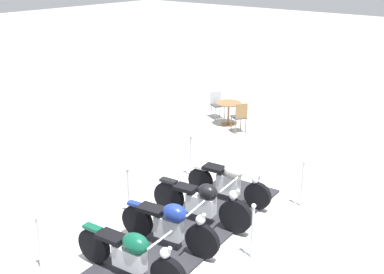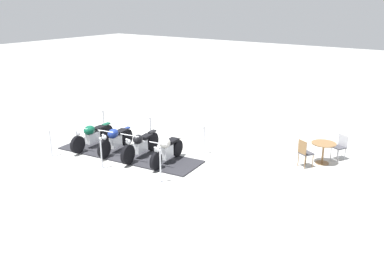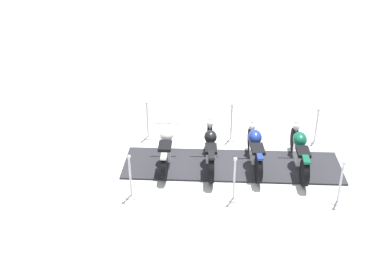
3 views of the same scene
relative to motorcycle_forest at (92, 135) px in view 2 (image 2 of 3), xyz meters
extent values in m
plane|color=silver|center=(-1.67, -0.21, -0.51)|extent=(80.00, 80.00, 0.00)
cube|color=#28282D|center=(-1.67, -0.21, -0.49)|extent=(5.71, 2.13, 0.04)
cylinder|color=black|center=(-0.09, 0.78, -0.14)|extent=(0.20, 0.67, 0.66)
cylinder|color=black|center=(0.09, -0.85, -0.14)|extent=(0.20, 0.67, 0.66)
cube|color=silver|center=(0.00, -0.03, -0.10)|extent=(0.29, 0.63, 0.38)
ellipsoid|color=#0F5138|center=(-0.01, 0.12, 0.24)|extent=(0.40, 0.54, 0.34)
cube|color=black|center=(0.05, -0.42, 0.19)|extent=(0.36, 0.54, 0.08)
cube|color=#0F5138|center=(0.09, -0.85, 0.22)|extent=(0.19, 0.38, 0.06)
cylinder|color=silver|center=(-0.08, 0.70, 0.14)|extent=(0.10, 0.31, 0.56)
cylinder|color=silver|center=(-0.07, 0.62, 0.48)|extent=(0.63, 0.11, 0.04)
sphere|color=silver|center=(-0.08, 0.72, 0.28)|extent=(0.18, 0.18, 0.18)
cylinder|color=black|center=(-1.24, 0.55, -0.13)|extent=(0.22, 0.68, 0.67)
cylinder|color=black|center=(-0.99, -0.86, -0.13)|extent=(0.22, 0.68, 0.67)
cube|color=silver|center=(-1.12, -0.15, -0.08)|extent=(0.29, 0.58, 0.41)
ellipsoid|color=navy|center=(-1.14, -0.02, 0.28)|extent=(0.43, 0.54, 0.35)
cube|color=black|center=(-1.05, -0.52, 0.23)|extent=(0.40, 0.56, 0.08)
cube|color=navy|center=(-0.99, -0.86, 0.23)|extent=(0.19, 0.38, 0.06)
cylinder|color=silver|center=(-1.23, 0.48, 0.15)|extent=(0.12, 0.28, 0.57)
cylinder|color=silver|center=(-1.22, 0.41, 0.50)|extent=(0.65, 0.15, 0.04)
sphere|color=silver|center=(-1.23, 0.51, 0.30)|extent=(0.18, 0.18, 0.18)
cylinder|color=black|center=(-2.35, 0.51, -0.12)|extent=(0.23, 0.71, 0.70)
cylinder|color=black|center=(-2.12, -1.06, -0.12)|extent=(0.23, 0.71, 0.70)
cube|color=silver|center=(-2.23, -0.27, -0.08)|extent=(0.32, 0.64, 0.39)
ellipsoid|color=black|center=(-2.26, -0.12, 0.25)|extent=(0.38, 0.47, 0.32)
cube|color=black|center=(-2.18, -0.65, 0.20)|extent=(0.36, 0.50, 0.08)
cube|color=black|center=(-2.12, -1.06, 0.26)|extent=(0.21, 0.40, 0.06)
cylinder|color=silver|center=(-2.34, 0.43, 0.18)|extent=(0.11, 0.31, 0.59)
cylinder|color=silver|center=(-2.33, 0.35, 0.53)|extent=(0.75, 0.15, 0.04)
sphere|color=silver|center=(-2.34, 0.45, 0.33)|extent=(0.18, 0.18, 0.18)
cylinder|color=black|center=(-3.45, 0.32, -0.16)|extent=(0.19, 0.61, 0.60)
cylinder|color=black|center=(-3.26, -1.11, -0.16)|extent=(0.19, 0.61, 0.60)
cube|color=silver|center=(-3.35, -0.39, -0.08)|extent=(0.28, 0.54, 0.44)
ellipsoid|color=silver|center=(-3.37, -0.26, 0.29)|extent=(0.41, 0.50, 0.35)
cube|color=black|center=(-3.31, -0.75, 0.24)|extent=(0.38, 0.54, 0.08)
cube|color=silver|center=(-3.26, -1.11, 0.17)|extent=(0.18, 0.35, 0.06)
cylinder|color=silver|center=(-3.44, 0.24, 0.09)|extent=(0.11, 0.32, 0.51)
cylinder|color=silver|center=(-3.42, 0.16, 0.41)|extent=(0.69, 0.12, 0.04)
sphere|color=silver|center=(-3.44, 0.25, 0.21)|extent=(0.18, 0.18, 0.18)
cylinder|color=silver|center=(-1.83, 1.23, -0.50)|extent=(0.33, 0.33, 0.03)
cylinder|color=silver|center=(-1.83, 1.23, 0.02)|extent=(0.05, 0.05, 1.02)
sphere|color=silver|center=(-1.83, 1.23, 0.57)|extent=(0.09, 0.09, 0.09)
cylinder|color=silver|center=(0.53, 1.49, -0.50)|extent=(0.36, 0.36, 0.03)
cylinder|color=silver|center=(0.53, 1.49, -0.02)|extent=(0.05, 0.05, 0.92)
sphere|color=silver|center=(0.53, 1.49, 0.47)|extent=(0.09, 0.09, 0.09)
cylinder|color=silver|center=(0.84, -1.41, -0.50)|extent=(0.33, 0.33, 0.03)
cylinder|color=silver|center=(0.84, -1.41, 0.01)|extent=(0.05, 0.05, 0.99)
sphere|color=silver|center=(0.84, -1.41, 0.54)|extent=(0.09, 0.09, 0.09)
cylinder|color=silver|center=(-3.88, -1.91, -0.50)|extent=(0.34, 0.34, 0.03)
cylinder|color=silver|center=(-3.88, -1.91, 0.01)|extent=(0.05, 0.05, 1.00)
sphere|color=silver|center=(-3.88, -1.91, 0.55)|extent=(0.09, 0.09, 0.09)
cylinder|color=silver|center=(-4.19, 0.98, -0.50)|extent=(0.32, 0.32, 0.03)
cylinder|color=silver|center=(-4.19, 0.98, 0.02)|extent=(0.05, 0.05, 1.02)
sphere|color=silver|center=(-4.19, 0.98, 0.57)|extent=(0.09, 0.09, 0.09)
cylinder|color=silver|center=(-1.52, -1.66, -0.50)|extent=(0.29, 0.29, 0.03)
cylinder|color=silver|center=(-1.52, -1.66, 0.02)|extent=(0.05, 0.05, 1.01)
sphere|color=silver|center=(-1.52, -1.66, 0.56)|extent=(0.09, 0.09, 0.09)
cylinder|color=olive|center=(-7.76, -3.55, -0.50)|extent=(0.46, 0.46, 0.02)
cylinder|color=olive|center=(-7.76, -3.55, -0.14)|extent=(0.07, 0.07, 0.69)
cylinder|color=olive|center=(-7.76, -3.55, 0.22)|extent=(0.84, 0.84, 0.03)
cylinder|color=olive|center=(-7.33, -3.13, -0.28)|extent=(0.03, 0.03, 0.47)
cylinder|color=olive|center=(-7.62, -2.96, -0.28)|extent=(0.03, 0.03, 0.47)
cylinder|color=olive|center=(-7.16, -2.83, -0.28)|extent=(0.03, 0.03, 0.47)
cylinder|color=olive|center=(-7.46, -2.66, -0.28)|extent=(0.03, 0.03, 0.47)
cube|color=#3F3F47|center=(-7.39, -2.90, -0.02)|extent=(0.55, 0.55, 0.04)
cube|color=olive|center=(-7.30, -2.74, 0.23)|extent=(0.36, 0.22, 0.46)
cylinder|color=#B7B7BC|center=(-8.17, -4.00, -0.29)|extent=(0.03, 0.03, 0.44)
cylinder|color=#B7B7BC|center=(-7.86, -4.14, -0.29)|extent=(0.03, 0.03, 0.44)
cylinder|color=#B7B7BC|center=(-8.32, -4.30, -0.29)|extent=(0.03, 0.03, 0.44)
cylinder|color=#B7B7BC|center=(-8.01, -4.45, -0.29)|extent=(0.03, 0.03, 0.44)
cube|color=#3F3F47|center=(-8.09, -4.22, -0.05)|extent=(0.53, 0.53, 0.04)
cube|color=#B7B7BC|center=(-8.17, -4.39, 0.18)|extent=(0.37, 0.20, 0.42)
camera|label=1|loc=(4.78, 5.30, 4.70)|focal=45.96mm
camera|label=2|loc=(-11.99, 10.33, 5.01)|focal=39.57mm
camera|label=3|loc=(-1.07, -10.59, 5.86)|focal=43.89mm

